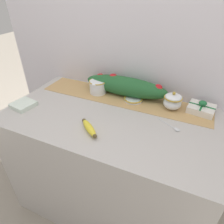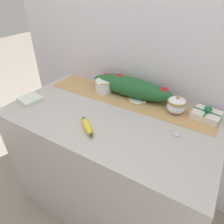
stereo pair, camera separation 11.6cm
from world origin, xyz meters
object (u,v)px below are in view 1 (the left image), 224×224
at_px(spoon, 176,128).
at_px(gift_box, 201,108).
at_px(small_dish, 133,99).
at_px(napkin_stack, 23,105).
at_px(cream_pitcher, 98,86).
at_px(banana, 89,128).
at_px(sugar_bowl, 173,101).

xyz_separation_m(spoon, gift_box, (0.11, 0.24, 0.02)).
height_order(small_dish, napkin_stack, napkin_stack).
distance_m(cream_pitcher, small_dish, 0.28).
distance_m(banana, napkin_stack, 0.52).
xyz_separation_m(cream_pitcher, sugar_bowl, (0.53, -0.00, 0.00)).
relative_size(cream_pitcher, banana, 0.91).
height_order(sugar_bowl, spoon, sugar_bowl).
bearing_deg(napkin_stack, banana, -4.93).
distance_m(small_dish, gift_box, 0.43).
distance_m(cream_pitcher, sugar_bowl, 0.53).
distance_m(banana, spoon, 0.48).
xyz_separation_m(banana, napkin_stack, (-0.52, 0.04, -0.01)).
xyz_separation_m(banana, gift_box, (0.54, 0.45, 0.01)).
bearing_deg(sugar_bowl, cream_pitcher, 179.93).
relative_size(sugar_bowl, spoon, 0.84).
bearing_deg(small_dish, cream_pitcher, 178.93).
height_order(cream_pitcher, napkin_stack, cream_pitcher).
distance_m(small_dish, napkin_stack, 0.73).
bearing_deg(cream_pitcher, sugar_bowl, -0.07).
bearing_deg(sugar_bowl, napkin_stack, -157.49).
distance_m(sugar_bowl, napkin_stack, 0.96).
bearing_deg(sugar_bowl, gift_box, 12.19).
bearing_deg(gift_box, small_dish, -174.43).
height_order(sugar_bowl, banana, sugar_bowl).
bearing_deg(banana, small_dish, 74.59).
xyz_separation_m(small_dish, gift_box, (0.43, 0.04, 0.01)).
bearing_deg(sugar_bowl, small_dish, -179.01).
relative_size(small_dish, spoon, 0.90).
distance_m(small_dish, spoon, 0.38).
distance_m(sugar_bowl, gift_box, 0.18).
bearing_deg(banana, cream_pitcher, 111.25).
relative_size(sugar_bowl, gift_box, 0.70).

